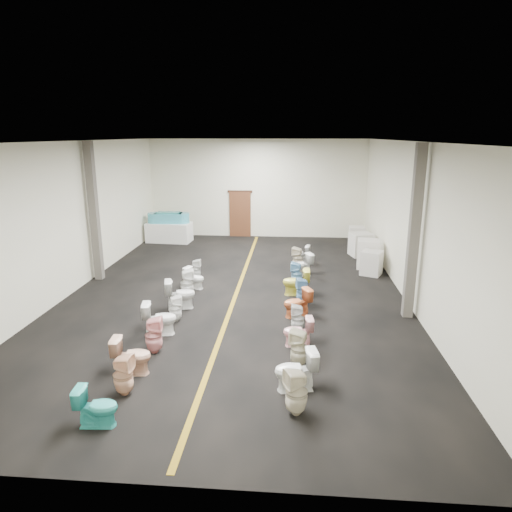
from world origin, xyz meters
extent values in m
plane|color=black|center=(0.00, 0.00, 0.00)|extent=(16.00, 16.00, 0.00)
plane|color=black|center=(0.00, 0.00, 4.50)|extent=(16.00, 16.00, 0.00)
plane|color=beige|center=(0.00, 8.00, 2.25)|extent=(10.00, 0.00, 10.00)
plane|color=beige|center=(0.00, -8.00, 2.25)|extent=(10.00, 0.00, 10.00)
plane|color=beige|center=(-5.00, 0.00, 2.25)|extent=(0.00, 16.00, 16.00)
plane|color=beige|center=(5.00, 0.00, 2.25)|extent=(0.00, 16.00, 16.00)
cube|color=olive|center=(0.00, 0.00, 0.00)|extent=(0.12, 15.60, 0.01)
cube|color=#562D19|center=(-0.80, 7.94, 1.05)|extent=(1.00, 0.10, 2.10)
cube|color=#331C11|center=(-0.80, 7.95, 2.12)|extent=(1.15, 0.08, 0.10)
cube|color=#59544C|center=(-4.75, 1.00, 2.25)|extent=(0.25, 0.25, 4.50)
cube|color=#59544C|center=(4.75, -1.50, 2.25)|extent=(0.25, 0.25, 4.50)
cube|color=white|center=(-3.85, 6.56, 0.43)|extent=(2.01, 1.12, 0.86)
cube|color=#3FA1B6|center=(-3.85, 6.56, 1.05)|extent=(1.23, 0.71, 0.50)
cylinder|color=#3FA1B6|center=(-4.45, 6.53, 1.05)|extent=(0.66, 0.66, 0.50)
cylinder|color=#3FA1B6|center=(-3.25, 6.59, 1.05)|extent=(0.66, 0.66, 0.50)
cube|color=teal|center=(-3.85, 6.56, 1.25)|extent=(1.02, 0.51, 0.20)
cube|color=beige|center=(4.40, 2.19, 0.42)|extent=(0.86, 0.86, 0.83)
cube|color=silver|center=(4.40, 3.03, 0.52)|extent=(0.84, 0.84, 1.03)
cube|color=silver|center=(4.40, 4.74, 0.46)|extent=(0.98, 0.98, 0.91)
cube|color=silver|center=(4.40, 6.13, 0.45)|extent=(0.65, 0.65, 0.89)
imported|color=#32B1AA|center=(-1.49, -6.76, 0.35)|extent=(0.71, 0.44, 0.70)
imported|color=#EDB794|center=(-1.39, -5.81, 0.40)|extent=(0.39, 0.39, 0.80)
imported|color=#E8B192|center=(-1.50, -5.05, 0.39)|extent=(0.81, 0.51, 0.78)
imported|color=pink|center=(-1.33, -4.12, 0.42)|extent=(0.44, 0.43, 0.83)
imported|color=white|center=(-1.48, -3.15, 0.41)|extent=(0.87, 0.59, 0.81)
imported|color=white|center=(-1.30, -2.34, 0.35)|extent=(0.42, 0.42, 0.70)
imported|color=white|center=(-1.40, -1.44, 0.41)|extent=(0.90, 0.65, 0.83)
imported|color=white|center=(-1.41, -0.51, 0.43)|extent=(0.50, 0.49, 0.85)
imported|color=white|center=(-1.36, 0.29, 0.33)|extent=(0.74, 0.59, 0.66)
imported|color=silver|center=(-1.51, 1.22, 0.34)|extent=(0.33, 0.32, 0.68)
imported|color=beige|center=(1.79, -6.18, 0.43)|extent=(0.51, 0.51, 0.85)
imported|color=white|center=(1.78, -5.40, 0.41)|extent=(0.87, 0.60, 0.81)
imported|color=beige|center=(1.85, -4.48, 0.41)|extent=(0.46, 0.46, 0.82)
imported|color=#F8B3B6|center=(1.84, -3.52, 0.34)|extent=(0.71, 0.46, 0.69)
imported|color=silver|center=(1.84, -2.77, 0.35)|extent=(0.34, 0.33, 0.71)
imported|color=#D56D3B|center=(1.83, -1.77, 0.38)|extent=(0.85, 0.69, 0.76)
imported|color=#6CA1CC|center=(1.98, -0.84, 0.38)|extent=(0.41, 0.41, 0.77)
imported|color=#EBE350|center=(1.81, -0.09, 0.41)|extent=(0.81, 0.48, 0.81)
imported|color=#73ACD5|center=(1.83, 0.81, 0.39)|extent=(0.40, 0.40, 0.77)
imported|color=white|center=(1.99, 1.82, 0.39)|extent=(0.88, 0.69, 0.79)
imported|color=beige|center=(1.88, 2.65, 0.40)|extent=(0.46, 0.46, 0.81)
imported|color=silver|center=(1.99, 3.47, 0.35)|extent=(0.75, 0.52, 0.70)
camera|label=1|loc=(1.66, -13.13, 4.68)|focal=32.00mm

